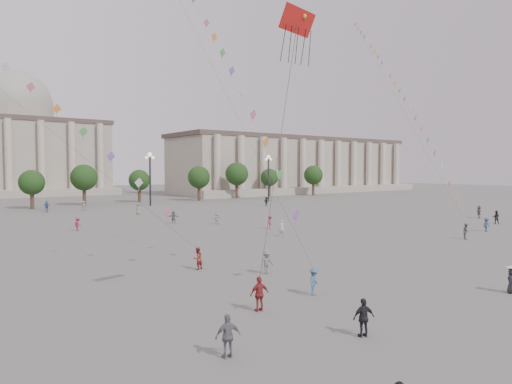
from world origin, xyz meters
TOP-DOWN VIEW (x-y plane):
  - ground at (0.00, 0.00)m, footprint 360.00×360.00m
  - hall_east at (75.00, 93.89)m, footprint 84.00×26.22m
  - hall_central at (0.00, 129.22)m, footprint 48.30×34.30m
  - tree_row at (0.00, 78.00)m, footprint 137.12×5.12m
  - lamp_post_mid_east at (15.00, 70.00)m, footprint 2.00×0.90m
  - lamp_post_far_east at (45.00, 70.00)m, footprint 2.00×0.90m
  - person_crowd_0 at (-4.71, 68.00)m, footprint 1.22×0.74m
  - person_crowd_4 at (1.29, 67.32)m, footprint 1.63×1.29m
  - person_crowd_6 at (-2.37, 9.66)m, footprint 1.10×0.65m
  - person_crowd_7 at (9.94, 36.53)m, footprint 1.42×0.51m
  - person_crowd_8 at (12.66, 28.32)m, footprint 1.12×1.27m
  - person_crowd_9 at (33.60, 56.07)m, footprint 1.74×0.80m
  - person_crowd_12 at (5.71, 40.80)m, footprint 1.49×1.46m
  - person_crowd_13 at (9.97, 22.89)m, footprint 0.80×0.75m
  - person_crowd_14 at (31.85, 11.27)m, footprint 1.14×0.77m
  - person_crowd_15 at (40.22, 14.21)m, footprint 1.01×1.10m
  - person_crowd_17 at (-6.91, 40.81)m, footprint 0.92×1.19m
  - person_crowd_18 at (6.40, 55.01)m, footprint 0.88×0.57m
  - person_crowd_19 at (45.43, 19.25)m, footprint 1.75×1.40m
  - tourist_0 at (-7.86, 3.23)m, footprint 1.13×0.61m
  - tourist_1 at (-6.32, -2.45)m, footprint 1.10×0.75m
  - tourist_3 at (-12.40, -0.75)m, footprint 1.10×0.69m
  - kite_flyer_0 at (-5.64, 13.84)m, footprint 0.97×0.86m
  - kite_flyer_1 at (-3.45, 3.71)m, footprint 1.22×1.08m
  - kite_flyer_2 at (24.33, 9.64)m, footprint 1.02×0.96m
  - hat_person at (6.41, -3.03)m, footprint 0.84×0.65m
  - dragon_kite at (-8.04, 0.17)m, footprint 2.26×2.06m
  - kite_train_east at (35.88, 27.98)m, footprint 21.93×33.85m

SIDE VIEW (x-z plane):
  - ground at x=0.00m, z-range 0.00..0.00m
  - person_crowd_7 at x=9.94m, z-range 0.00..1.51m
  - person_crowd_17 at x=-6.91m, z-range 0.00..1.63m
  - person_crowd_14 at x=31.85m, z-range 0.00..1.63m
  - hat_person at x=6.41m, z-range -0.03..1.66m
  - kite_flyer_1 at x=-3.45m, z-range 0.00..1.64m
  - kite_flyer_0 at x=-5.64m, z-range 0.00..1.66m
  - kite_flyer_2 at x=24.33m, z-range 0.00..1.66m
  - person_crowd_6 at x=-2.37m, z-range 0.00..1.68m
  - person_crowd_8 at x=12.66m, z-range 0.00..1.70m
  - person_crowd_12 at x=5.71m, z-range 0.00..1.70m
  - person_crowd_4 at x=1.29m, z-range 0.00..1.73m
  - tourist_1 at x=-6.32m, z-range 0.00..1.74m
  - tourist_3 at x=-12.40m, z-range 0.00..1.75m
  - person_crowd_18 at x=6.40m, z-range 0.00..1.79m
  - person_crowd_9 at x=33.60m, z-range 0.00..1.80m
  - person_crowd_15 at x=40.22m, z-range 0.00..1.81m
  - person_crowd_13 at x=9.97m, z-range 0.00..1.83m
  - tourist_0 at x=-7.86m, z-range 0.00..1.84m
  - person_crowd_19 at x=45.43m, z-range 0.00..1.87m
  - person_crowd_0 at x=-4.71m, z-range 0.00..1.94m
  - tree_row at x=0.00m, z-range 1.39..9.39m
  - lamp_post_mid_east at x=15.00m, z-range 2.03..12.68m
  - lamp_post_far_east at x=45.00m, z-range 2.03..12.68m
  - hall_east at x=75.00m, z-range -0.17..17.03m
  - dragon_kite at x=-8.04m, z-range 6.77..20.05m
  - hall_central at x=0.00m, z-range -3.52..31.98m
  - kite_train_east at x=35.88m, z-range -6.43..47.16m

